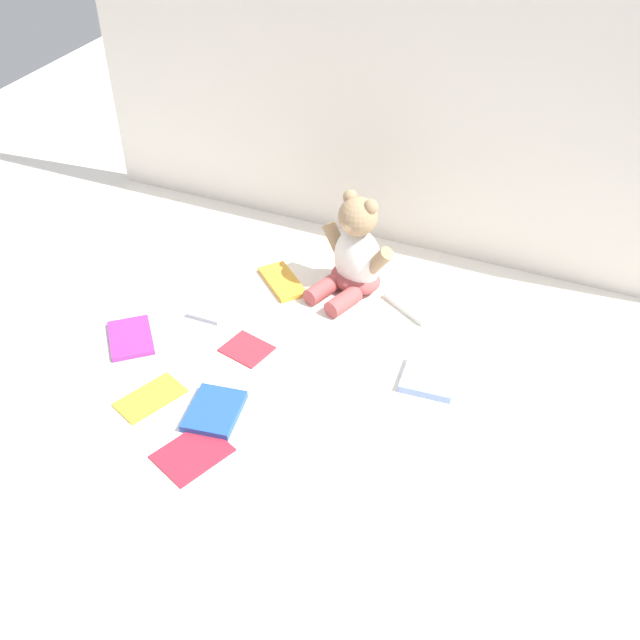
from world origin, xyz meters
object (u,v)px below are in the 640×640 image
book_case_0 (414,304)px  book_case_7 (282,281)px  book_case_5 (212,307)px  book_case_8 (150,397)px  book_case_6 (214,411)px  book_case_1 (429,379)px  book_case_3 (247,348)px  teddy_bear (355,256)px  book_case_4 (131,338)px  book_case_2 (192,453)px

book_case_0 → book_case_7: size_ratio=0.92×
book_case_5 → book_case_8: 0.30m
book_case_6 → book_case_7: book_case_6 is taller
book_case_0 → book_case_1: size_ratio=1.22×
book_case_1 → book_case_3: bearing=94.1°
teddy_bear → book_case_1: 0.35m
book_case_1 → book_case_8: (-0.48, -0.26, -0.00)m
book_case_7 → book_case_8: (-0.07, -0.44, -0.00)m
book_case_5 → book_case_6: bearing=-60.6°
teddy_bear → book_case_4: size_ratio=1.89×
teddy_bear → book_case_0: 0.17m
book_case_6 → book_case_5: bearing=111.2°
teddy_bear → book_case_6: (-0.10, -0.48, -0.08)m
book_case_3 → book_case_5: bearing=-110.9°
book_case_3 → teddy_bear: bearing=169.4°
book_case_0 → book_case_5: book_case_0 is taller
teddy_bear → book_case_3: teddy_bear is taller
teddy_bear → book_case_7: size_ratio=1.71×
book_case_0 → book_case_5: 0.45m
book_case_2 → book_case_3: bearing=-59.7°
book_case_4 → book_case_7: (0.21, 0.31, 0.00)m
book_case_6 → book_case_4: bearing=146.9°
book_case_3 → book_case_6: bearing=22.2°
book_case_3 → book_case_0: bearing=148.5°
book_case_2 → book_case_4: 0.36m
book_case_6 → book_case_7: size_ratio=0.85×
book_case_2 → book_case_5: (-0.18, 0.38, 0.00)m
book_case_1 → book_case_3: book_case_1 is taller
book_case_5 → book_case_8: (0.03, -0.29, -0.00)m
book_case_1 → book_case_4: 0.63m
book_case_3 → book_case_4: book_case_4 is taller
book_case_2 → book_case_7: bearing=-59.9°
book_case_3 → book_case_4: bearing=-60.9°
teddy_bear → book_case_7: (-0.16, -0.05, -0.08)m
book_case_2 → book_case_5: book_case_5 is taller
teddy_bear → book_case_7: bearing=-143.1°
book_case_2 → book_case_3: (-0.04, 0.29, 0.00)m
book_case_5 → book_case_7: size_ratio=0.70×
book_case_5 → book_case_7: book_case_7 is taller
book_case_3 → book_case_6: size_ratio=0.79×
book_case_1 → book_case_7: bearing=61.4°
book_case_6 → book_case_8: size_ratio=0.92×
book_case_6 → book_case_8: (-0.14, -0.01, -0.00)m
book_case_5 → book_case_7: bearing=54.0°
teddy_bear → book_case_5: size_ratio=2.46×
book_case_1 → book_case_0: bearing=19.8°
book_case_2 → book_case_3: size_ratio=1.32×
book_case_5 → book_case_7: (0.10, 0.15, 0.00)m
book_case_4 → book_case_5: 0.19m
book_case_4 → book_case_8: size_ratio=0.97×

